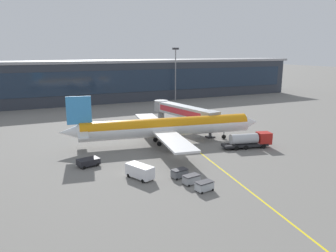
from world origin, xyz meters
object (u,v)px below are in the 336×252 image
Objects in this scene: main_airliner at (166,127)px; baggage_cart_2 at (179,173)px; fuel_tanker at (250,140)px; crew_van at (140,171)px; baggage_cart_1 at (191,179)px; baggage_cart_0 at (204,186)px; pushback_tug at (89,162)px.

baggage_cart_2 is at bearing -108.50° from main_airliner.
crew_van is (-27.67, -6.72, -0.43)m from fuel_tanker.
baggage_cart_1 is 3.20m from baggage_cart_2.
baggage_cart_0 is 1.00× the size of baggage_cart_1.
crew_van is at bearing -56.43° from pushback_tug.
baggage_cart_2 is (12.44, -12.03, -0.07)m from pushback_tug.
fuel_tanker is 3.88× the size of baggage_cart_1.
fuel_tanker is 24.47m from baggage_cart_1.
baggage_cart_1 is at bearing -149.94° from fuel_tanker.
baggage_cart_1 is at bearing -81.22° from baggage_cart_2.
fuel_tanker is (14.98, -10.85, -2.06)m from main_airliner.
crew_van is 8.56m from baggage_cart_1.
baggage_cart_2 is at bearing 98.78° from baggage_cart_0.
fuel_tanker is 28.48m from crew_van.
main_airliner is 20.89m from pushback_tug.
fuel_tanker reaches higher than baggage_cart_1.
baggage_cart_2 is (-6.67, -19.94, -3.02)m from main_airliner.
main_airliner reaches higher than fuel_tanker.
main_airliner is 24.10m from baggage_cart_1.
fuel_tanker is at bearing 36.70° from baggage_cart_0.
fuel_tanker reaches higher than pushback_tug.
pushback_tug is at bearing 126.16° from baggage_cart_0.
crew_van is 11.62m from pushback_tug.
main_airliner reaches higher than baggage_cart_0.
main_airliner is at bearing 22.47° from pushback_tug.
pushback_tug is (-34.09, 2.95, -0.90)m from fuel_tanker.
pushback_tug is at bearing 135.96° from baggage_cart_2.
baggage_cart_0 reaches higher than pushback_tug.
main_airliner is 21.24m from baggage_cart_2.
crew_van is 1.90× the size of baggage_cart_1.
baggage_cart_2 is (6.02, -2.36, -0.53)m from crew_van.
crew_van is 6.49m from baggage_cart_2.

